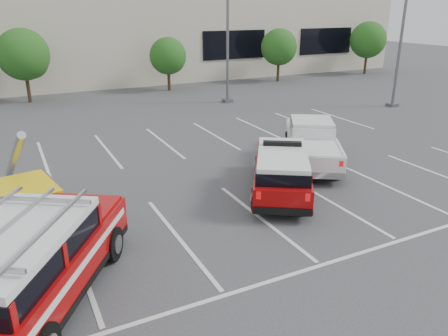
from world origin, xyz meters
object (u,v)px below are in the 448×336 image
object	(u,v)px
tree_far_right	(368,41)
utility_rig	(25,211)
white_pickup	(311,146)
ladder_suv	(32,269)
convention_building	(77,23)
tree_mid_right	(169,57)
fire_chief_suv	(281,173)
tree_mid_left	(25,56)
tree_right	(280,48)
light_pole_mid	(228,22)
light_pole_right	(403,23)

from	to	relation	value
tree_far_right	utility_rig	xyz separation A→B (m)	(-31.54, -19.62, -2.42)
white_pickup	ladder_suv	world-z (taller)	ladder_suv
convention_building	utility_rig	xyz separation A→B (m)	(-6.63, -29.43, -4.10)
tree_mid_right	fire_chief_suv	size ratio (longest dim) A/B	0.78
ladder_suv	tree_mid_left	bearing A→B (deg)	118.87
tree_right	fire_chief_suv	xyz separation A→B (m)	(-13.44, -20.57, -2.06)
tree_mid_left	light_pole_mid	bearing A→B (deg)	-26.92
light_pole_mid	ladder_suv	distance (m)	22.32
light_pole_right	tree_far_right	bearing A→B (deg)	52.96
tree_far_right	utility_rig	world-z (taller)	tree_far_right
convention_building	fire_chief_suv	size ratio (longest dim) A/B	11.75
white_pickup	utility_rig	bearing A→B (deg)	-141.72
tree_far_right	ladder_suv	size ratio (longest dim) A/B	0.82
tree_far_right	light_pole_mid	world-z (taller)	light_pole_mid
convention_building	tree_far_right	distance (m)	26.83
tree_right	light_pole_right	size ratio (longest dim) A/B	0.43
tree_mid_left	light_pole_right	bearing A→B (deg)	-29.95
tree_mid_right	tree_far_right	bearing A→B (deg)	0.00
ladder_suv	utility_rig	bearing A→B (deg)	122.23
tree_right	ladder_suv	bearing A→B (deg)	-132.78
light_pole_mid	ladder_suv	world-z (taller)	light_pole_mid
convention_building	ladder_suv	distance (m)	34.01
light_pole_right	white_pickup	world-z (taller)	light_pole_right
tree_right	tree_mid_right	bearing A→B (deg)	-180.00
tree_right	utility_rig	xyz separation A→B (m)	(-21.54, -19.62, -2.15)
tree_far_right	tree_mid_right	bearing A→B (deg)	-180.00
convention_building	ladder_suv	world-z (taller)	convention_building
tree_mid_left	fire_chief_suv	distance (m)	21.72
tree_right	light_pole_mid	xyz separation A→B (m)	(-8.09, -6.05, 2.41)
ladder_suv	tree_right	bearing A→B (deg)	79.95
convention_building	ladder_suv	size ratio (longest dim) A/B	10.14
tree_right	light_pole_right	distance (m)	12.32
convention_building	light_pole_right	world-z (taller)	convention_building
utility_rig	light_pole_right	bearing A→B (deg)	7.95
tree_mid_left	tree_mid_right	distance (m)	10.01
tree_mid_left	tree_right	xyz separation A→B (m)	(20.00, -0.00, -0.27)
light_pole_right	white_pickup	distance (m)	13.79
fire_chief_suv	white_pickup	bearing A→B (deg)	69.04
tree_mid_left	light_pole_right	xyz separation A→B (m)	(20.91, -12.05, 2.14)
tree_far_right	light_pole_mid	size ratio (longest dim) A/B	0.47
fire_chief_suv	tree_far_right	bearing A→B (deg)	73.85
utility_rig	tree_mid_right	bearing A→B (deg)	48.84
tree_mid_left	white_pickup	size ratio (longest dim) A/B	0.86
convention_building	tree_mid_left	world-z (taller)	convention_building
tree_right	white_pickup	bearing A→B (deg)	-119.68
light_pole_mid	white_pickup	bearing A→B (deg)	-100.94
tree_mid_left	ladder_suv	xyz separation A→B (m)	(-1.57, -23.31, -2.16)
fire_chief_suv	ladder_suv	size ratio (longest dim) A/B	0.86
tree_mid_left	white_pickup	bearing A→B (deg)	-62.61
tree_right	utility_rig	bearing A→B (deg)	-137.68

